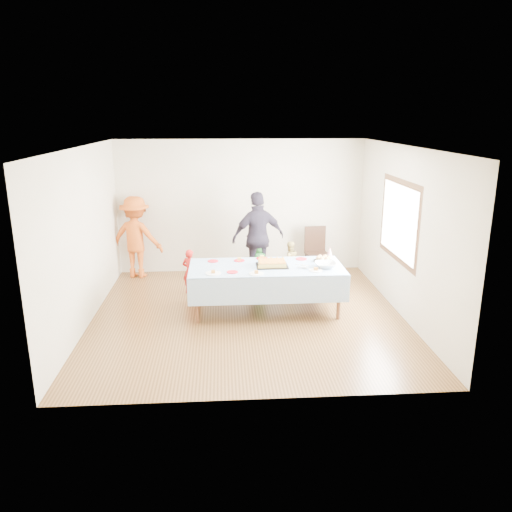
{
  "coord_description": "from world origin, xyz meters",
  "views": [
    {
      "loc": [
        -0.39,
        -7.56,
        3.16
      ],
      "look_at": [
        0.16,
        0.3,
        0.92
      ],
      "focal_mm": 35.0,
      "sensor_mm": 36.0,
      "label": 1
    }
  ],
  "objects_px": {
    "party_table": "(266,270)",
    "adult_left": "(136,237)",
    "birthday_cake": "(272,264)",
    "dining_chair": "(316,249)"
  },
  "relations": [
    {
      "from": "party_table",
      "to": "adult_left",
      "type": "height_order",
      "value": "adult_left"
    },
    {
      "from": "birthday_cake",
      "to": "dining_chair",
      "type": "bearing_deg",
      "value": 59.66
    },
    {
      "from": "birthday_cake",
      "to": "dining_chair",
      "type": "height_order",
      "value": "dining_chair"
    },
    {
      "from": "birthday_cake",
      "to": "dining_chair",
      "type": "xyz_separation_m",
      "value": [
        1.09,
        1.86,
        -0.27
      ]
    },
    {
      "from": "party_table",
      "to": "adult_left",
      "type": "relative_size",
      "value": 1.53
    },
    {
      "from": "party_table",
      "to": "dining_chair",
      "type": "xyz_separation_m",
      "value": [
        1.18,
        1.86,
        -0.17
      ]
    },
    {
      "from": "birthday_cake",
      "to": "adult_left",
      "type": "relative_size",
      "value": 0.31
    },
    {
      "from": "birthday_cake",
      "to": "adult_left",
      "type": "height_order",
      "value": "adult_left"
    },
    {
      "from": "birthday_cake",
      "to": "dining_chair",
      "type": "distance_m",
      "value": 2.17
    },
    {
      "from": "dining_chair",
      "to": "adult_left",
      "type": "height_order",
      "value": "adult_left"
    }
  ]
}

